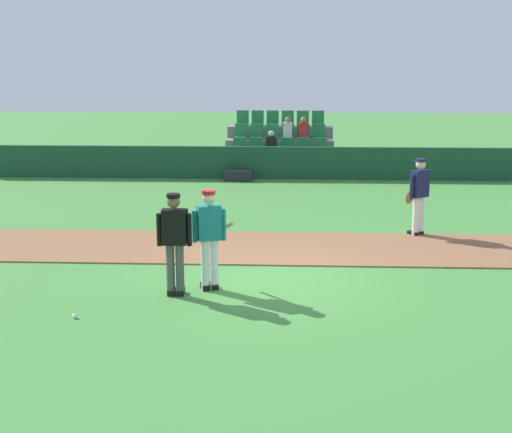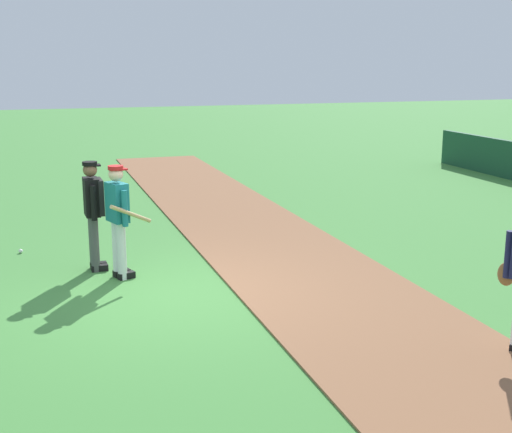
% 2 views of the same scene
% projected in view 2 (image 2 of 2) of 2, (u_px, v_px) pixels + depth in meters
% --- Properties ---
extents(ground_plane, '(80.00, 80.00, 0.00)m').
position_uv_depth(ground_plane, '(172.00, 295.00, 9.85)').
color(ground_plane, '#42843A').
extents(infield_dirt_path, '(28.00, 2.66, 0.03)m').
position_uv_depth(infield_dirt_path, '(314.00, 279.00, 10.51)').
color(infield_dirt_path, brown).
rests_on(infield_dirt_path, ground).
extents(batter_teal_jersey, '(0.74, 0.68, 1.76)m').
position_uv_depth(batter_teal_jersey, '(118.00, 217.00, 10.39)').
color(batter_teal_jersey, white).
rests_on(batter_teal_jersey, ground).
extents(umpire_home_plate, '(0.59, 0.31, 1.76)m').
position_uv_depth(umpire_home_plate, '(94.00, 209.00, 10.80)').
color(umpire_home_plate, '#4C4C4C').
rests_on(umpire_home_plate, ground).
extents(baseball, '(0.07, 0.07, 0.07)m').
position_uv_depth(baseball, '(21.00, 251.00, 11.96)').
color(baseball, white).
rests_on(baseball, ground).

